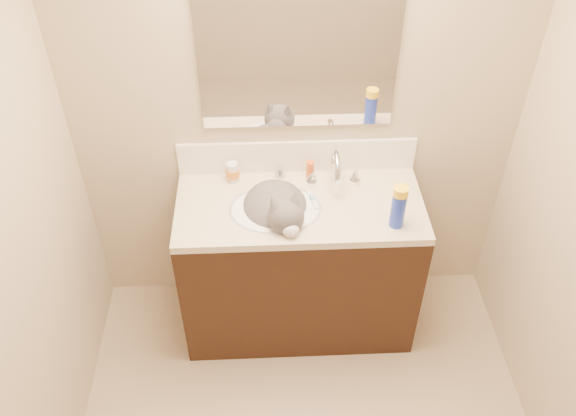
{
  "coord_description": "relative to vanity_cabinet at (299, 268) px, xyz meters",
  "views": [
    {
      "loc": [
        -0.16,
        -1.24,
        2.79
      ],
      "look_at": [
        -0.06,
        0.92,
        0.88
      ],
      "focal_mm": 38.0,
      "sensor_mm": 36.0,
      "label": 1
    }
  ],
  "objects": [
    {
      "name": "room_shell",
      "position": [
        0.0,
        -0.97,
        1.08
      ],
      "size": [
        2.24,
        2.54,
        2.52
      ],
      "color": "tan",
      "rests_on": "ground"
    },
    {
      "name": "vanity_cabinet",
      "position": [
        0.0,
        0.0,
        0.0
      ],
      "size": [
        1.2,
        0.55,
        0.82
      ],
      "primitive_type": "cube",
      "color": "black",
      "rests_on": "ground"
    },
    {
      "name": "counter_slab",
      "position": [
        0.0,
        0.0,
        0.43
      ],
      "size": [
        1.2,
        0.55,
        0.04
      ],
      "primitive_type": "cube",
      "color": "beige",
      "rests_on": "vanity_cabinet"
    },
    {
      "name": "basin",
      "position": [
        -0.12,
        -0.03,
        0.38
      ],
      "size": [
        0.45,
        0.36,
        0.14
      ],
      "primitive_type": "ellipsoid",
      "color": "white",
      "rests_on": "vanity_cabinet"
    },
    {
      "name": "faucet",
      "position": [
        0.18,
        0.14,
        0.54
      ],
      "size": [
        0.28,
        0.2,
        0.21
      ],
      "color": "silver",
      "rests_on": "counter_slab"
    },
    {
      "name": "cat",
      "position": [
        -0.11,
        -0.03,
        0.43
      ],
      "size": [
        0.44,
        0.49,
        0.34
      ],
      "rotation": [
        0.0,
        0.0,
        0.28
      ],
      "color": "#4C4A4C",
      "rests_on": "basin"
    },
    {
      "name": "backsplash",
      "position": [
        0.0,
        0.26,
        0.54
      ],
      "size": [
        1.2,
        0.02,
        0.18
      ],
      "primitive_type": "cube",
      "color": "white",
      "rests_on": "counter_slab"
    },
    {
      "name": "mirror",
      "position": [
        0.0,
        0.26,
        1.13
      ],
      "size": [
        0.9,
        0.02,
        0.8
      ],
      "primitive_type": "cube",
      "color": "white",
      "rests_on": "room_shell"
    },
    {
      "name": "pill_bottle",
      "position": [
        -0.33,
        0.2,
        0.5
      ],
      "size": [
        0.07,
        0.07,
        0.11
      ],
      "primitive_type": "cylinder",
      "rotation": [
        0.0,
        0.0,
        0.18
      ],
      "color": "silver",
      "rests_on": "counter_slab"
    },
    {
      "name": "pill_label",
      "position": [
        -0.33,
        0.2,
        0.5
      ],
      "size": [
        0.08,
        0.08,
        0.04
      ],
      "primitive_type": "cylinder",
      "rotation": [
        0.0,
        0.0,
        0.18
      ],
      "color": "orange",
      "rests_on": "pill_bottle"
    },
    {
      "name": "silver_jar",
      "position": [
        -0.09,
        0.22,
        0.48
      ],
      "size": [
        0.06,
        0.06,
        0.06
      ],
      "primitive_type": "cylinder",
      "rotation": [
        0.0,
        0.0,
        0.32
      ],
      "color": "#B7B7BC",
      "rests_on": "counter_slab"
    },
    {
      "name": "amber_bottle",
      "position": [
        0.06,
        0.2,
        0.5
      ],
      "size": [
        0.05,
        0.05,
        0.1
      ],
      "primitive_type": "cylinder",
      "rotation": [
        0.0,
        0.0,
        0.29
      ],
      "color": "#D65119",
      "rests_on": "counter_slab"
    },
    {
      "name": "toothbrush",
      "position": [
        0.06,
        0.03,
        0.46
      ],
      "size": [
        0.05,
        0.16,
        0.01
      ],
      "primitive_type": "cube",
      "rotation": [
        0.0,
        0.0,
        0.23
      ],
      "color": "silver",
      "rests_on": "counter_slab"
    },
    {
      "name": "toothbrush_head",
      "position": [
        0.06,
        0.03,
        0.46
      ],
      "size": [
        0.02,
        0.04,
        0.02
      ],
      "primitive_type": "cube",
      "rotation": [
        0.0,
        0.0,
        0.23
      ],
      "color": "#6BA6E3",
      "rests_on": "counter_slab"
    },
    {
      "name": "spray_can",
      "position": [
        0.44,
        -0.17,
        0.54
      ],
      "size": [
        0.08,
        0.08,
        0.18
      ],
      "primitive_type": "cylinder",
      "rotation": [
        0.0,
        0.0,
        -0.27
      ],
      "color": "#1C34C5",
      "rests_on": "counter_slab"
    },
    {
      "name": "spray_cap",
      "position": [
        0.44,
        -0.17,
        0.65
      ],
      "size": [
        0.09,
        0.09,
        0.04
      ],
      "primitive_type": "cylinder",
      "rotation": [
        0.0,
        0.0,
        -0.27
      ],
      "color": "yellow",
      "rests_on": "spray_can"
    }
  ]
}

